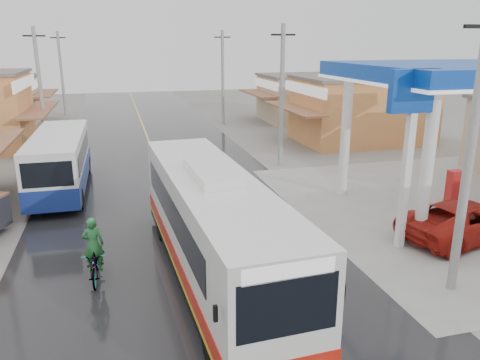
{
  "coord_description": "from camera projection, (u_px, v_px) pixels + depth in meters",
  "views": [
    {
      "loc": [
        -2.23,
        -10.34,
        7.03
      ],
      "look_at": [
        2.07,
        5.75,
        2.1
      ],
      "focal_mm": 35.0,
      "sensor_mm": 36.0,
      "label": 1
    }
  ],
  "objects": [
    {
      "name": "ground",
      "position": [
        220.0,
        324.0,
        12.13
      ],
      "size": [
        120.0,
        120.0,
        0.0
      ],
      "primitive_type": "plane",
      "color": "slate",
      "rests_on": "ground"
    },
    {
      "name": "road",
      "position": [
        161.0,
        173.0,
        26.02
      ],
      "size": [
        12.0,
        90.0,
        0.02
      ],
      "primitive_type": "cube",
      "color": "black",
      "rests_on": "ground"
    },
    {
      "name": "centre_line",
      "position": [
        161.0,
        173.0,
        26.01
      ],
      "size": [
        0.15,
        90.0,
        0.01
      ],
      "primitive_type": "cube",
      "color": "#D8CC4C",
      "rests_on": "road"
    },
    {
      "name": "shopfronts_right",
      "position": [
        428.0,
        169.0,
        26.96
      ],
      "size": [
        11.0,
        44.0,
        4.8
      ],
      "primitive_type": null,
      "color": "beige",
      "rests_on": "ground"
    },
    {
      "name": "utility_poles_left",
      "position": [
        29.0,
        177.0,
        25.21
      ],
      "size": [
        1.6,
        50.0,
        8.0
      ],
      "primitive_type": null,
      "color": "gray",
      "rests_on": "ground"
    },
    {
      "name": "utility_poles_right",
      "position": [
        280.0,
        165.0,
        27.75
      ],
      "size": [
        1.6,
        36.0,
        8.0
      ],
      "primitive_type": null,
      "color": "gray",
      "rests_on": "ground"
    },
    {
      "name": "coach_bus",
      "position": [
        212.0,
        227.0,
        13.99
      ],
      "size": [
        3.07,
        11.46,
        3.54
      ],
      "rotation": [
        0.0,
        0.0,
        0.05
      ],
      "color": "silver",
      "rests_on": "road"
    },
    {
      "name": "second_bus",
      "position": [
        60.0,
        161.0,
        22.49
      ],
      "size": [
        2.37,
        8.48,
        2.81
      ],
      "rotation": [
        0.0,
        0.0,
        -0.01
      ],
      "color": "silver",
      "rests_on": "road"
    },
    {
      "name": "jeepney",
      "position": [
        463.0,
        221.0,
        17.2
      ],
      "size": [
        5.53,
        3.45,
        1.43
      ],
      "primitive_type": "imported",
      "rotation": [
        0.0,
        0.0,
        1.79
      ],
      "color": "#A51810",
      "rests_on": "ground"
    },
    {
      "name": "cyclist",
      "position": [
        95.0,
        259.0,
        14.19
      ],
      "size": [
        0.74,
        1.97,
        2.11
      ],
      "rotation": [
        0.0,
        0.0,
        -0.03
      ],
      "color": "black",
      "rests_on": "ground"
    }
  ]
}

